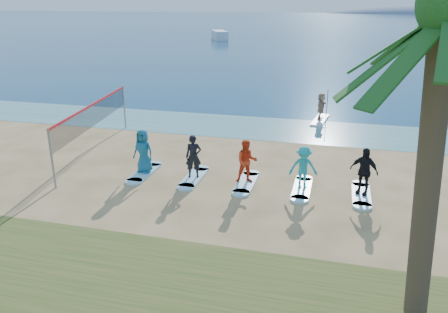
% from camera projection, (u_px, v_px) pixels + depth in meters
% --- Properties ---
extents(ground, '(600.00, 600.00, 0.00)m').
position_uv_depth(ground, '(190.00, 199.00, 16.63)').
color(ground, tan).
rests_on(ground, ground).
extents(shallow_water, '(600.00, 600.00, 0.00)m').
position_uv_depth(shallow_water, '(247.00, 127.00, 26.20)').
color(shallow_water, teal).
rests_on(shallow_water, ground).
extents(ocean, '(600.00, 600.00, 0.00)m').
position_uv_depth(ocean, '(330.00, 22.00, 162.46)').
color(ocean, navy).
rests_on(ocean, ground).
extents(volleyball_net, '(1.47, 8.98, 2.50)m').
position_uv_depth(volleyball_net, '(94.00, 115.00, 21.19)').
color(volleyball_net, gray).
rests_on(volleyball_net, ground).
extents(paddleboard, '(1.07, 3.06, 0.12)m').
position_uv_depth(paddleboard, '(320.00, 120.00, 27.48)').
color(paddleboard, silver).
rests_on(paddleboard, ground).
extents(paddleboarder, '(0.58, 1.55, 1.64)m').
position_uv_depth(paddleboarder, '(321.00, 106.00, 27.19)').
color(paddleboarder, tan).
rests_on(paddleboarder, paddleboard).
extents(boat_offshore_a, '(5.11, 7.54, 1.70)m').
position_uv_depth(boat_offshore_a, '(219.00, 39.00, 87.26)').
color(boat_offshore_a, silver).
rests_on(boat_offshore_a, ground).
extents(surfboard_0, '(0.70, 2.20, 0.09)m').
position_uv_depth(surfboard_0, '(145.00, 172.00, 19.07)').
color(surfboard_0, '#A4E9FF').
rests_on(surfboard_0, ground).
extents(student_0, '(1.01, 0.74, 1.90)m').
position_uv_depth(student_0, '(143.00, 151.00, 18.74)').
color(student_0, '#1A6280').
rests_on(student_0, surfboard_0).
extents(surfboard_1, '(0.70, 2.20, 0.09)m').
position_uv_depth(surfboard_1, '(194.00, 177.00, 18.53)').
color(surfboard_1, '#A4E9FF').
rests_on(surfboard_1, ground).
extents(student_1, '(0.76, 0.62, 1.81)m').
position_uv_depth(student_1, '(193.00, 156.00, 18.21)').
color(student_1, black).
rests_on(student_1, surfboard_1).
extents(surfboard_2, '(0.70, 2.20, 0.09)m').
position_uv_depth(surfboard_2, '(246.00, 183.00, 17.98)').
color(surfboard_2, '#A4E9FF').
rests_on(surfboard_2, ground).
extents(student_2, '(1.03, 0.91, 1.79)m').
position_uv_depth(student_2, '(247.00, 161.00, 17.67)').
color(student_2, red).
rests_on(student_2, surfboard_2).
extents(surfboard_3, '(0.70, 2.20, 0.09)m').
position_uv_depth(surfboard_3, '(302.00, 188.00, 17.44)').
color(surfboard_3, '#A4E9FF').
rests_on(surfboard_3, ground).
extents(student_3, '(1.21, 0.84, 1.72)m').
position_uv_depth(student_3, '(303.00, 167.00, 17.14)').
color(student_3, teal).
rests_on(student_3, surfboard_3).
extents(surfboard_4, '(0.70, 2.20, 0.09)m').
position_uv_depth(surfboard_4, '(361.00, 194.00, 16.89)').
color(surfboard_4, '#A4E9FF').
rests_on(surfboard_4, ground).
extents(student_4, '(1.18, 0.83, 1.86)m').
position_uv_depth(student_4, '(364.00, 171.00, 16.57)').
color(student_4, black).
rests_on(student_4, surfboard_4).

